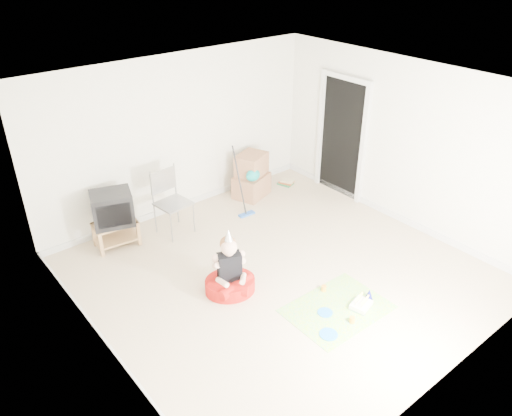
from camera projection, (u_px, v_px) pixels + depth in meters
ground at (280, 273)px, 6.97m from camera, size 5.00×5.00×0.00m
doorway_recess at (342, 139)px, 8.65m from camera, size 0.02×0.90×2.05m
tv_stand at (116, 232)px, 7.47m from camera, size 0.67×0.46×0.39m
crt_tv at (112, 208)px, 7.27m from camera, size 0.70×0.64×0.50m
folding_chair at (173, 204)px, 7.66m from camera, size 0.52×0.50×1.05m
cardboard_boxes at (252, 176)px, 8.83m from camera, size 0.73×0.66×0.78m
floor_mop at (247, 201)px, 8.25m from camera, size 0.29×0.38×1.14m
book_pile at (286, 182)px, 9.38m from camera, size 0.27×0.31×0.09m
seated_woman at (230, 278)px, 6.52m from camera, size 0.87×0.87×0.96m
party_mat at (337, 309)px, 6.30m from camera, size 1.28×0.94×0.01m
birthday_cake at (361, 305)px, 6.30m from camera, size 0.31×0.27×0.13m
blue_plate_near at (325, 312)px, 6.23m from camera, size 0.22×0.22×0.01m
blue_plate_far at (328, 334)px, 5.89m from camera, size 0.26×0.26×0.01m
orange_cup_near at (324, 288)px, 6.59m from camera, size 0.08×0.08×0.08m
orange_cup_far at (352, 320)px, 6.06m from camera, size 0.09×0.09×0.08m
blue_party_hat at (369, 294)px, 6.42m from camera, size 0.13×0.13×0.16m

